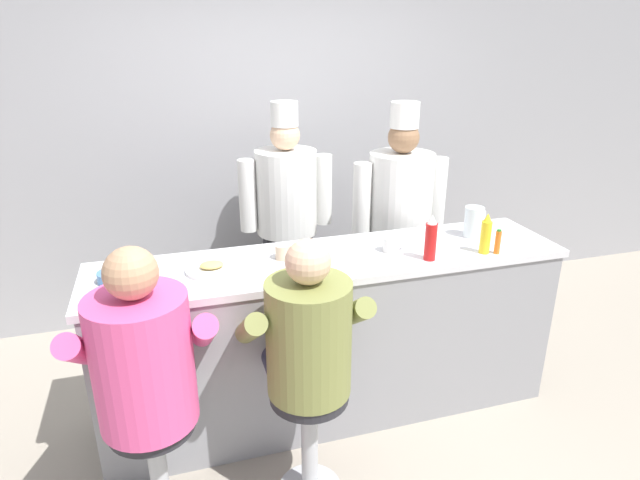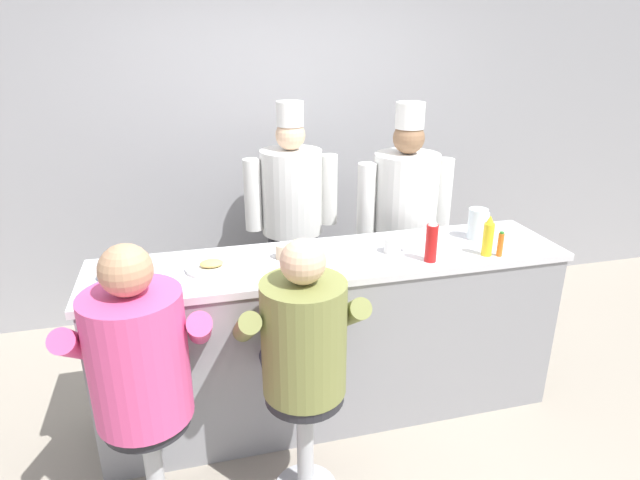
# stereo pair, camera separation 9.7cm
# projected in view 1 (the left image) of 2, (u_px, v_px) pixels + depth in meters

# --- Properties ---
(ground_plane) EXTENTS (20.00, 20.00, 0.00)m
(ground_plane) POSITION_uv_depth(u_px,v_px,m) (347.00, 440.00, 3.05)
(ground_plane) COLOR #9E9384
(wall_back) EXTENTS (10.00, 0.06, 2.70)m
(wall_back) POSITION_uv_depth(u_px,v_px,m) (273.00, 145.00, 4.17)
(wall_back) COLOR #99999E
(wall_back) RESTS_ON ground_plane
(diner_counter) EXTENTS (2.64, 0.61, 1.01)m
(diner_counter) POSITION_uv_depth(u_px,v_px,m) (332.00, 336.00, 3.13)
(diner_counter) COLOR gray
(diner_counter) RESTS_ON ground_plane
(ketchup_bottle_red) EXTENTS (0.06, 0.06, 0.26)m
(ketchup_bottle_red) POSITION_uv_depth(u_px,v_px,m) (431.00, 239.00, 2.87)
(ketchup_bottle_red) COLOR red
(ketchup_bottle_red) RESTS_ON diner_counter
(mustard_bottle_yellow) EXTENTS (0.06, 0.06, 0.23)m
(mustard_bottle_yellow) POSITION_uv_depth(u_px,v_px,m) (486.00, 235.00, 2.97)
(mustard_bottle_yellow) COLOR yellow
(mustard_bottle_yellow) RESTS_ON diner_counter
(hot_sauce_bottle_orange) EXTENTS (0.03, 0.03, 0.14)m
(hot_sauce_bottle_orange) POSITION_uv_depth(u_px,v_px,m) (498.00, 242.00, 2.97)
(hot_sauce_bottle_orange) COLOR orange
(hot_sauce_bottle_orange) RESTS_ON diner_counter
(water_pitcher_clear) EXTENTS (0.13, 0.11, 0.19)m
(water_pitcher_clear) POSITION_uv_depth(u_px,v_px,m) (474.00, 222.00, 3.22)
(water_pitcher_clear) COLOR silver
(water_pitcher_clear) RESTS_ON diner_counter
(breakfast_plate) EXTENTS (0.27, 0.27, 0.05)m
(breakfast_plate) POSITION_uv_depth(u_px,v_px,m) (212.00, 268.00, 2.77)
(breakfast_plate) COLOR white
(breakfast_plate) RESTS_ON diner_counter
(cereal_bowl) EXTENTS (0.14, 0.14, 0.05)m
(cereal_bowl) POSITION_uv_depth(u_px,v_px,m) (112.00, 277.00, 2.65)
(cereal_bowl) COLOR #4C7FB7
(cereal_bowl) RESTS_ON diner_counter
(coffee_mug_tan) EXTENTS (0.12, 0.08, 0.08)m
(coffee_mug_tan) POSITION_uv_depth(u_px,v_px,m) (283.00, 252.00, 2.91)
(coffee_mug_tan) COLOR beige
(coffee_mug_tan) RESTS_ON diner_counter
(coffee_mug_white) EXTENTS (0.14, 0.09, 0.08)m
(coffee_mug_white) POSITION_uv_depth(u_px,v_px,m) (392.00, 244.00, 3.01)
(coffee_mug_white) COLOR white
(coffee_mug_white) RESTS_ON diner_counter
(diner_seated_pink) EXTENTS (0.62, 0.62, 1.41)m
(diner_seated_pink) POSITION_uv_depth(u_px,v_px,m) (145.00, 367.00, 2.24)
(diner_seated_pink) COLOR #B2B5BA
(diner_seated_pink) RESTS_ON ground_plane
(diner_seated_olive) EXTENTS (0.59, 0.58, 1.36)m
(diner_seated_olive) POSITION_uv_depth(u_px,v_px,m) (307.00, 345.00, 2.44)
(diner_seated_olive) COLOR #B2B5BA
(diner_seated_olive) RESTS_ON ground_plane
(cook_in_whites_near) EXTENTS (0.68, 0.43, 1.74)m
(cook_in_whites_near) POSITION_uv_depth(u_px,v_px,m) (287.00, 212.00, 3.86)
(cook_in_whites_near) COLOR #232328
(cook_in_whites_near) RESTS_ON ground_plane
(cook_in_whites_far) EXTENTS (0.68, 0.44, 1.75)m
(cook_in_whites_far) POSITION_uv_depth(u_px,v_px,m) (399.00, 218.00, 3.72)
(cook_in_whites_far) COLOR #232328
(cook_in_whites_far) RESTS_ON ground_plane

